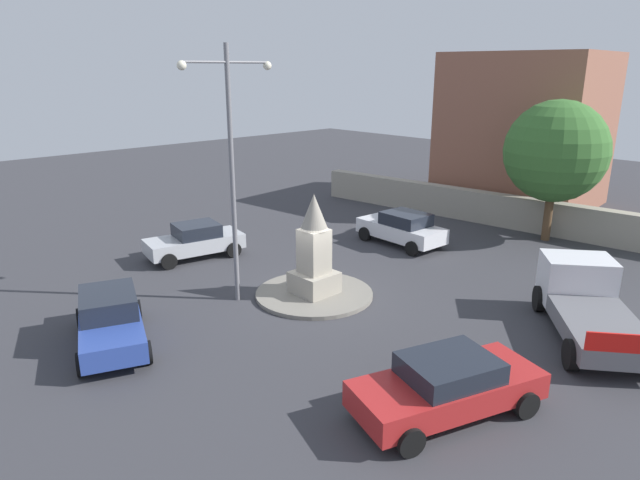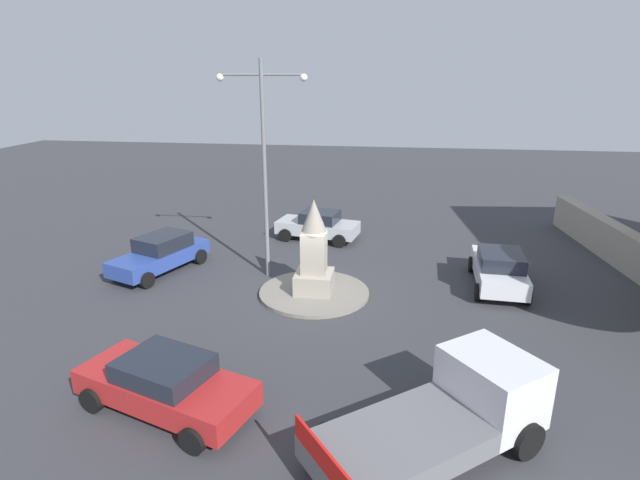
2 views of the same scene
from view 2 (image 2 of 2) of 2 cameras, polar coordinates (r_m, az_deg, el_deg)
The scene contains 9 objects.
ground_plane at distance 18.90m, azimuth -0.67°, elevation -6.17°, with size 80.00×80.00×0.00m, color #38383D.
traffic_island at distance 18.87m, azimuth -0.67°, elevation -5.98°, with size 4.11×4.11×0.14m, color gray.
monument at distance 18.27m, azimuth -0.69°, elevation -1.47°, with size 1.37×1.37×3.51m.
streetlamp at distance 19.36m, azimuth -6.39°, elevation 9.82°, with size 3.39×0.28×8.38m.
car_blue_parked_right at distance 21.81m, azimuth -17.65°, elevation -1.45°, with size 3.07×4.58×1.52m.
car_white_waiting at distance 20.37m, azimuth 19.68°, elevation -3.07°, with size 2.10×4.16×1.51m.
car_red_far_side at distance 13.16m, azimuth -17.18°, elevation -15.30°, with size 4.80×3.10×1.42m.
car_silver_passing at distance 24.75m, azimuth -0.20°, elevation 1.70°, with size 4.20×2.49×1.45m.
truck_white_parked_left at distance 11.76m, azimuth 14.46°, elevation -18.55°, with size 5.41×4.87×1.92m.
Camera 2 is at (2.66, -16.97, 7.88)m, focal length 28.15 mm.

